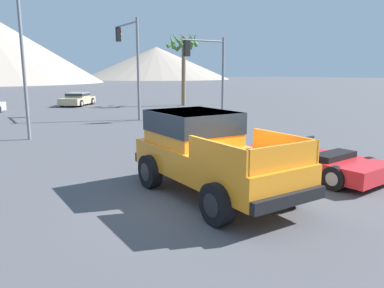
% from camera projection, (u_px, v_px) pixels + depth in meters
% --- Properties ---
extents(ground_plane, '(320.00, 320.00, 0.00)m').
position_uv_depth(ground_plane, '(210.00, 200.00, 8.78)').
color(ground_plane, '#4C4C51').
extents(orange_pickup_truck, '(2.34, 4.95, 1.97)m').
position_uv_depth(orange_pickup_truck, '(206.00, 148.00, 9.12)').
color(orange_pickup_truck, orange).
rests_on(orange_pickup_truck, ground_plane).
extents(red_convertible_car, '(2.21, 4.28, 1.01)m').
position_uv_depth(red_convertible_car, '(311.00, 161.00, 10.87)').
color(red_convertible_car, red).
rests_on(red_convertible_car, ground_plane).
extents(parked_car_tan, '(3.92, 4.32, 1.11)m').
position_uv_depth(parked_car_tan, '(78.00, 99.00, 32.89)').
color(parked_car_tan, tan).
rests_on(parked_car_tan, ground_plane).
extents(traffic_light_main, '(0.38, 3.60, 6.12)m').
position_uv_depth(traffic_light_main, '(129.00, 51.00, 23.59)').
color(traffic_light_main, slate).
rests_on(traffic_light_main, ground_plane).
extents(traffic_light_crosswalk, '(3.12, 0.38, 5.03)m').
position_uv_depth(traffic_light_crosswalk, '(207.00, 62.00, 22.94)').
color(traffic_light_crosswalk, slate).
rests_on(traffic_light_crosswalk, ground_plane).
extents(street_lamp_post, '(0.90, 0.24, 7.42)m').
position_uv_depth(street_lamp_post, '(21.00, 35.00, 15.68)').
color(street_lamp_post, slate).
rests_on(street_lamp_post, ground_plane).
extents(palm_tree_tall, '(2.82, 2.88, 6.30)m').
position_uv_depth(palm_tree_tall, '(183.00, 51.00, 32.18)').
color(palm_tree_tall, brown).
rests_on(palm_tree_tall, ground_plane).
extents(distant_mountain_range, '(129.41, 79.52, 18.89)m').
position_uv_depth(distant_mountain_range, '(24.00, 54.00, 109.47)').
color(distant_mountain_range, gray).
rests_on(distant_mountain_range, ground_plane).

